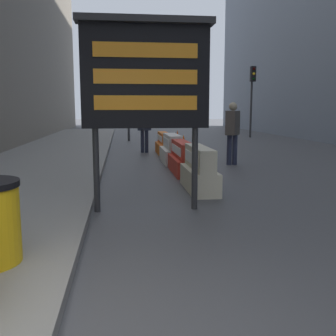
% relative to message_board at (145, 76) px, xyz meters
% --- Properties ---
extents(message_board, '(2.12, 0.36, 3.04)m').
position_rel_message_board_xyz_m(message_board, '(0.00, 0.00, 0.00)').
color(message_board, '#28282B').
rests_on(message_board, ground_plane).
extents(jersey_barrier_cream, '(0.53, 1.70, 0.90)m').
position_rel_message_board_xyz_m(jersey_barrier_cream, '(1.17, 1.48, -1.77)').
color(jersey_barrier_cream, beige).
rests_on(jersey_barrier_cream, ground_plane).
extents(jersey_barrier_red_striped, '(0.54, 1.97, 0.82)m').
position_rel_message_board_xyz_m(jersey_barrier_red_striped, '(1.17, 3.69, -1.81)').
color(jersey_barrier_red_striped, red).
rests_on(jersey_barrier_red_striped, ground_plane).
extents(jersey_barrier_white, '(0.63, 1.80, 0.87)m').
position_rel_message_board_xyz_m(jersey_barrier_white, '(1.17, 5.74, -1.79)').
color(jersey_barrier_white, silver).
rests_on(jersey_barrier_white, ground_plane).
extents(jersey_barrier_orange_near, '(0.50, 1.89, 0.78)m').
position_rel_message_board_xyz_m(jersey_barrier_orange_near, '(1.17, 8.09, -1.82)').
color(jersey_barrier_orange_near, orange).
rests_on(jersey_barrier_orange_near, ground_plane).
extents(traffic_cone_near, '(0.42, 0.42, 0.75)m').
position_rel_message_board_xyz_m(traffic_cone_near, '(1.99, 10.29, -1.80)').
color(traffic_cone_near, black).
rests_on(traffic_cone_near, ground_plane).
extents(traffic_cone_mid, '(0.41, 0.41, 0.73)m').
position_rel_message_board_xyz_m(traffic_cone_mid, '(1.86, 7.81, -1.81)').
color(traffic_cone_mid, black).
rests_on(traffic_cone_mid, ground_plane).
extents(traffic_light_near_curb, '(0.28, 0.45, 4.52)m').
position_rel_message_board_xyz_m(traffic_light_near_curb, '(0.00, 14.17, 1.08)').
color(traffic_light_near_curb, '#2D2D30').
rests_on(traffic_light_near_curb, ground_plane).
extents(traffic_light_far_side, '(0.28, 0.45, 4.02)m').
position_rel_message_board_xyz_m(traffic_light_far_side, '(7.08, 15.78, 0.74)').
color(traffic_light_far_side, '#2D2D30').
rests_on(traffic_light_far_side, ground_plane).
extents(pedestrian_worker, '(0.53, 0.50, 1.74)m').
position_rel_message_board_xyz_m(pedestrian_worker, '(0.48, 8.61, -1.14)').
color(pedestrian_worker, '#23283D').
rests_on(pedestrian_worker, ground_plane).
extents(pedestrian_passerby, '(0.51, 0.56, 1.84)m').
position_rel_message_board_xyz_m(pedestrian_passerby, '(2.86, 4.99, -1.08)').
color(pedestrian_passerby, '#23283D').
rests_on(pedestrian_passerby, ground_plane).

